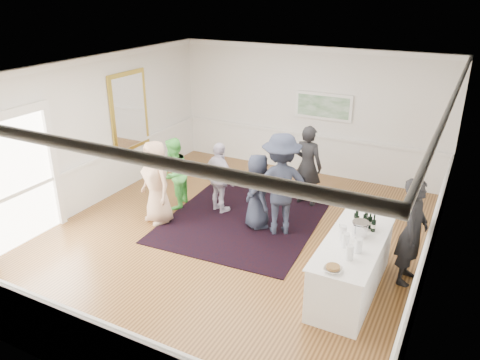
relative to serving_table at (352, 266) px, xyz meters
The scene contains 23 objects.
floor 2.58m from the serving_table, 165.35° to the left, with size 8.00×8.00×0.00m, color olive.
ceiling 3.73m from the serving_table, 165.35° to the left, with size 7.00×8.00×0.02m, color white.
wall_left 6.09m from the serving_table, behind, with size 0.02×8.00×3.20m, color white.
wall_right 1.68m from the serving_table, 31.43° to the left, with size 0.02×8.00×3.20m, color white.
wall_back 5.37m from the serving_table, 117.84° to the left, with size 7.00×0.02×3.20m, color white.
wall_front 4.31m from the serving_table, 126.12° to the right, with size 7.00×0.02×3.20m, color white.
wainscoting 2.53m from the serving_table, 165.35° to the left, with size 7.00×8.00×1.00m, color white, non-canonical shape.
mirror 6.36m from the serving_table, 161.80° to the left, with size 0.05×1.25×1.85m.
doorway 6.11m from the serving_table, 167.94° to the right, with size 0.10×1.78×2.56m.
landscape_painting 5.19m from the serving_table, 114.10° to the left, with size 1.44×0.06×0.66m.
area_rug 3.11m from the serving_table, 148.67° to the left, with size 2.96×3.89×0.02m, color black.
serving_table is the anchor object (origin of this frame).
bartender 1.13m from the serving_table, 43.91° to the left, with size 0.66×0.43×1.82m, color black.
guest_tan 4.22m from the serving_table, behind, with size 0.85×0.55×1.74m, color tan.
guest_green 4.44m from the serving_table, 163.54° to the left, with size 0.76×0.59×1.57m, color #55CF53.
guest_lilac 3.60m from the serving_table, 154.98° to the left, with size 0.91×0.38×1.55m, color silver.
guest_dark_a 2.24m from the serving_table, 144.21° to the left, with size 1.31×0.75×2.03m, color #212637.
guest_dark_b 3.26m from the serving_table, 122.61° to the left, with size 0.66×0.43×1.81m, color black.
guest_navy 2.60m from the serving_table, 150.52° to the left, with size 0.75×0.49×1.54m, color #212637.
wine_bottles 0.78m from the serving_table, 86.75° to the left, with size 0.38×0.20×0.31m.
juice_pitchers 0.64m from the serving_table, 93.29° to the right, with size 0.43×0.64×0.24m.
ice_bucket 0.60m from the serving_table, 81.29° to the left, with size 0.26×0.26×0.24m, color silver.
nut_bowl 1.07m from the serving_table, 93.13° to the right, with size 0.26×0.26×0.08m.
Camera 1 is at (3.77, -7.01, 4.56)m, focal length 35.00 mm.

